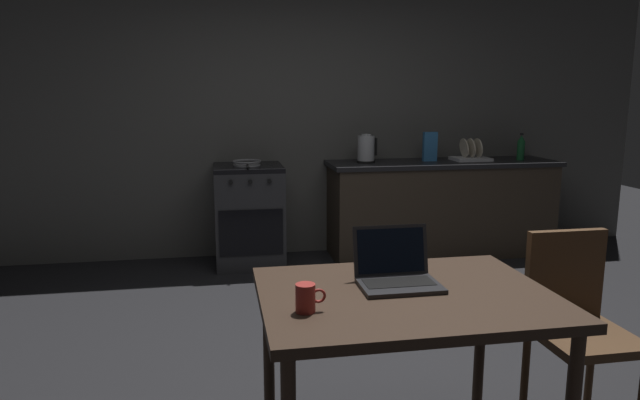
{
  "coord_description": "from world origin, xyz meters",
  "views": [
    {
      "loc": [
        -0.73,
        -2.81,
        1.51
      ],
      "look_at": [
        -0.07,
        0.84,
        0.82
      ],
      "focal_mm": 31.89,
      "sensor_mm": 36.0,
      "label": 1
    }
  ],
  "objects_px": {
    "frying_pan": "(247,163)",
    "dining_table": "(405,311)",
    "chair": "(575,318)",
    "dish_rack": "(471,155)",
    "coffee_mug": "(306,298)",
    "bottle": "(521,147)",
    "laptop": "(397,274)",
    "cereal_box": "(430,147)",
    "stove_oven": "(249,215)",
    "electric_kettle": "(366,149)"
  },
  "relations": [
    {
      "from": "chair",
      "to": "electric_kettle",
      "type": "distance_m",
      "value": 2.9
    },
    {
      "from": "electric_kettle",
      "to": "cereal_box",
      "type": "distance_m",
      "value": 0.62
    },
    {
      "from": "stove_oven",
      "to": "frying_pan",
      "type": "bearing_deg",
      "value": -111.8
    },
    {
      "from": "electric_kettle",
      "to": "cereal_box",
      "type": "xyz_separation_m",
      "value": [
        0.62,
        0.02,
        0.01
      ]
    },
    {
      "from": "chair",
      "to": "coffee_mug",
      "type": "height_order",
      "value": "chair"
    },
    {
      "from": "stove_oven",
      "to": "bottle",
      "type": "relative_size",
      "value": 3.51
    },
    {
      "from": "laptop",
      "to": "coffee_mug",
      "type": "bearing_deg",
      "value": -149.47
    },
    {
      "from": "stove_oven",
      "to": "chair",
      "type": "distance_m",
      "value": 3.13
    },
    {
      "from": "frying_pan",
      "to": "laptop",
      "type": "bearing_deg",
      "value": -81.05
    },
    {
      "from": "dining_table",
      "to": "coffee_mug",
      "type": "bearing_deg",
      "value": -162.04
    },
    {
      "from": "chair",
      "to": "cereal_box",
      "type": "bearing_deg",
      "value": 66.05
    },
    {
      "from": "frying_pan",
      "to": "stove_oven",
      "type": "bearing_deg",
      "value": 68.2
    },
    {
      "from": "frying_pan",
      "to": "bottle",
      "type": "bearing_deg",
      "value": -0.48
    },
    {
      "from": "electric_kettle",
      "to": "cereal_box",
      "type": "height_order",
      "value": "cereal_box"
    },
    {
      "from": "chair",
      "to": "bottle",
      "type": "relative_size",
      "value": 3.54
    },
    {
      "from": "bottle",
      "to": "coffee_mug",
      "type": "xyz_separation_m",
      "value": [
        -2.55,
        -3.07,
        -0.21
      ]
    },
    {
      "from": "laptop",
      "to": "frying_pan",
      "type": "height_order",
      "value": "laptop"
    },
    {
      "from": "laptop",
      "to": "chair",
      "type": "bearing_deg",
      "value": 4.31
    },
    {
      "from": "electric_kettle",
      "to": "coffee_mug",
      "type": "height_order",
      "value": "electric_kettle"
    },
    {
      "from": "bottle",
      "to": "cereal_box",
      "type": "bearing_deg",
      "value": 175.48
    },
    {
      "from": "laptop",
      "to": "cereal_box",
      "type": "height_order",
      "value": "cereal_box"
    },
    {
      "from": "chair",
      "to": "dish_rack",
      "type": "bearing_deg",
      "value": 58.27
    },
    {
      "from": "dining_table",
      "to": "bottle",
      "type": "distance_m",
      "value": 3.65
    },
    {
      "from": "dish_rack",
      "to": "dining_table",
      "type": "bearing_deg",
      "value": -118.9
    },
    {
      "from": "cereal_box",
      "to": "stove_oven",
      "type": "bearing_deg",
      "value": -179.24
    },
    {
      "from": "stove_oven",
      "to": "coffee_mug",
      "type": "bearing_deg",
      "value": -89.41
    },
    {
      "from": "dining_table",
      "to": "frying_pan",
      "type": "xyz_separation_m",
      "value": [
        -0.46,
        2.96,
        0.25
      ]
    },
    {
      "from": "electric_kettle",
      "to": "chair",
      "type": "bearing_deg",
      "value": -85.54
    },
    {
      "from": "dining_table",
      "to": "laptop",
      "type": "height_order",
      "value": "laptop"
    },
    {
      "from": "coffee_mug",
      "to": "dish_rack",
      "type": "xyz_separation_m",
      "value": [
        2.07,
        3.12,
        0.14
      ]
    },
    {
      "from": "coffee_mug",
      "to": "dish_rack",
      "type": "bearing_deg",
      "value": 56.51
    },
    {
      "from": "chair",
      "to": "laptop",
      "type": "xyz_separation_m",
      "value": [
        -0.86,
        -0.04,
        0.27
      ]
    },
    {
      "from": "dining_table",
      "to": "electric_kettle",
      "type": "bearing_deg",
      "value": 78.15
    },
    {
      "from": "stove_oven",
      "to": "electric_kettle",
      "type": "height_order",
      "value": "electric_kettle"
    },
    {
      "from": "dining_table",
      "to": "laptop",
      "type": "distance_m",
      "value": 0.16
    },
    {
      "from": "laptop",
      "to": "bottle",
      "type": "height_order",
      "value": "bottle"
    },
    {
      "from": "stove_oven",
      "to": "laptop",
      "type": "relative_size",
      "value": 2.8
    },
    {
      "from": "cereal_box",
      "to": "coffee_mug",
      "type": "bearing_deg",
      "value": -117.89
    },
    {
      "from": "stove_oven",
      "to": "coffee_mug",
      "type": "relative_size",
      "value": 8.13
    },
    {
      "from": "chair",
      "to": "cereal_box",
      "type": "height_order",
      "value": "cereal_box"
    },
    {
      "from": "chair",
      "to": "cereal_box",
      "type": "relative_size",
      "value": 3.33
    },
    {
      "from": "cereal_box",
      "to": "dish_rack",
      "type": "xyz_separation_m",
      "value": [
        0.4,
        -0.02,
        -0.09
      ]
    },
    {
      "from": "bottle",
      "to": "coffee_mug",
      "type": "distance_m",
      "value": 4.0
    },
    {
      "from": "chair",
      "to": "frying_pan",
      "type": "bearing_deg",
      "value": 98.82
    },
    {
      "from": "dish_rack",
      "to": "bottle",
      "type": "bearing_deg",
      "value": -5.91
    },
    {
      "from": "coffee_mug",
      "to": "cereal_box",
      "type": "bearing_deg",
      "value": 62.11
    },
    {
      "from": "frying_pan",
      "to": "dining_table",
      "type": "bearing_deg",
      "value": -81.18
    },
    {
      "from": "dish_rack",
      "to": "frying_pan",
      "type": "bearing_deg",
      "value": -179.23
    },
    {
      "from": "electric_kettle",
      "to": "cereal_box",
      "type": "relative_size",
      "value": 0.97
    },
    {
      "from": "chair",
      "to": "laptop",
      "type": "relative_size",
      "value": 2.83
    }
  ]
}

